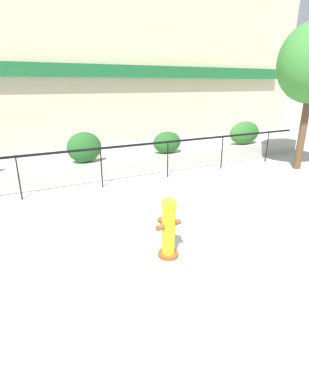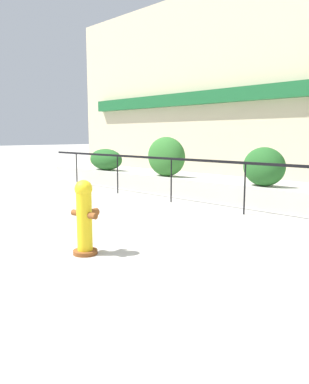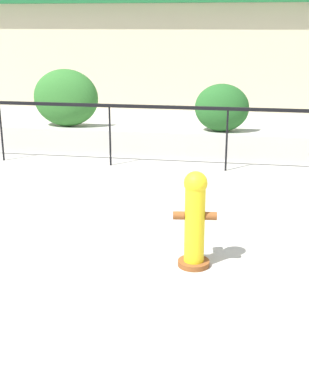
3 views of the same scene
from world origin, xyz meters
name	(u,v)px [view 3 (image 3 of 3)]	position (x,y,z in m)	size (l,w,h in m)	color
ground_plane	(200,305)	(0.00, 0.00, 0.00)	(120.00, 120.00, 0.00)	#B2ADA3
planter_wall_low	(229,144)	(0.00, 6.00, 0.25)	(18.00, 0.70, 0.50)	#B7B2A8
fence_railing_segment	(228,115)	(0.00, 4.90, 1.02)	(15.00, 0.05, 1.15)	black
hedge_bush_1	(66,98)	(-3.35, 6.00, 1.08)	(1.36, 0.70, 1.17)	#2D6B28
hedge_bush_2	(222,108)	(-0.16, 6.00, 0.97)	(1.06, 0.65, 0.93)	#235B23
fire_hydrant	(195,219)	(-0.15, 0.86, 0.55)	(0.48, 0.45, 1.08)	brown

